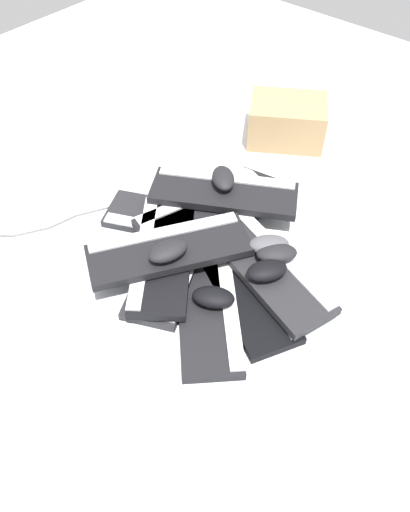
# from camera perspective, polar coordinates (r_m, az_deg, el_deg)

# --- Properties ---
(ground_plane) EXTENTS (3.20, 3.20, 0.00)m
(ground_plane) POSITION_cam_1_polar(r_m,az_deg,el_deg) (1.47, -0.78, 1.64)
(ground_plane) COLOR silver
(keyboard_0) EXTENTS (0.46, 0.23, 0.03)m
(keyboard_0) POSITION_cam_1_polar(r_m,az_deg,el_deg) (1.53, 2.93, 4.67)
(keyboard_0) COLOR black
(keyboard_0) RESTS_ON ground
(keyboard_1) EXTENTS (0.33, 0.46, 0.03)m
(keyboard_1) POSITION_cam_1_polar(r_m,az_deg,el_deg) (1.51, -3.14, 4.02)
(keyboard_1) COLOR #232326
(keyboard_1) RESTS_ON ground
(keyboard_2) EXTENTS (0.46, 0.32, 0.03)m
(keyboard_2) POSITION_cam_1_polar(r_m,az_deg,el_deg) (1.41, -3.72, -0.49)
(keyboard_2) COLOR #232326
(keyboard_2) RESTS_ON ground
(keyboard_3) EXTENTS (0.42, 0.42, 0.03)m
(keyboard_3) POSITION_cam_1_polar(r_m,az_deg,el_deg) (1.31, 0.39, -5.43)
(keyboard_3) COLOR black
(keyboard_3) RESTS_ON ground
(keyboard_4) EXTENTS (0.34, 0.46, 0.03)m
(keyboard_4) POSITION_cam_1_polar(r_m,az_deg,el_deg) (1.35, 4.27, -3.33)
(keyboard_4) COLOR black
(keyboard_4) RESTS_ON ground
(keyboard_5) EXTENTS (0.46, 0.28, 0.03)m
(keyboard_5) POSITION_cam_1_polar(r_m,az_deg,el_deg) (1.50, 0.36, 5.24)
(keyboard_5) COLOR black
(keyboard_5) RESTS_ON keyboard_0
(keyboard_6) EXTENTS (0.44, 0.39, 0.03)m
(keyboard_6) POSITION_cam_1_polar(r_m,az_deg,el_deg) (1.39, -4.82, 0.41)
(keyboard_6) COLOR black
(keyboard_6) RESTS_ON keyboard_2
(keyboard_7) EXTENTS (0.45, 0.36, 0.03)m
(keyboard_7) POSITION_cam_1_polar(r_m,az_deg,el_deg) (1.35, -4.13, 0.78)
(keyboard_7) COLOR black
(keyboard_7) RESTS_ON keyboard_6
(keyboard_8) EXTENTS (0.28, 0.46, 0.03)m
(keyboard_8) POSITION_cam_1_polar(r_m,az_deg,el_deg) (1.36, 7.01, -1.19)
(keyboard_8) COLOR #232326
(keyboard_8) RESTS_ON keyboard_4
(keyboard_9) EXTENTS (0.35, 0.46, 0.03)m
(keyboard_9) POSITION_cam_1_polar(r_m,az_deg,el_deg) (1.52, 2.18, 7.30)
(keyboard_9) COLOR black
(keyboard_9) RESTS_ON keyboard_5
(mouse_0) EXTENTS (0.11, 0.13, 0.04)m
(mouse_0) POSITION_cam_1_polar(r_m,az_deg,el_deg) (1.28, 0.97, -4.72)
(mouse_0) COLOR black
(mouse_0) RESTS_ON keyboard_3
(mouse_1) EXTENTS (0.13, 0.10, 0.04)m
(mouse_1) POSITION_cam_1_polar(r_m,az_deg,el_deg) (1.30, -4.25, 0.61)
(mouse_1) COLOR black
(mouse_1) RESTS_ON keyboard_7
(mouse_2) EXTENTS (0.12, 0.12, 0.04)m
(mouse_2) POSITION_cam_1_polar(r_m,az_deg,el_deg) (1.37, 7.32, 1.32)
(mouse_2) COLOR #4C4C51
(mouse_2) RESTS_ON keyboard_8
(mouse_3) EXTENTS (0.12, 0.13, 0.04)m
(mouse_3) POSITION_cam_1_polar(r_m,az_deg,el_deg) (1.51, 2.09, 8.89)
(mouse_3) COLOR black
(mouse_3) RESTS_ON keyboard_9
(mouse_4) EXTENTS (0.12, 0.12, 0.04)m
(mouse_4) POSITION_cam_1_polar(r_m,az_deg,el_deg) (1.35, 8.21, 0.32)
(mouse_4) COLOR black
(mouse_4) RESTS_ON keyboard_8
(mouse_5) EXTENTS (0.13, 0.12, 0.04)m
(mouse_5) POSITION_cam_1_polar(r_m,az_deg,el_deg) (1.30, 7.09, -1.66)
(mouse_5) COLOR black
(mouse_5) RESTS_ON keyboard_8
(cable_0) EXTENTS (0.58, 0.43, 0.01)m
(cable_0) POSITION_cam_1_polar(r_m,az_deg,el_deg) (1.58, -13.81, 4.23)
(cable_0) COLOR #59595B
(cable_0) RESTS_ON ground
(cardboard_box) EXTENTS (0.30, 0.32, 0.15)m
(cardboard_box) POSITION_cam_1_polar(r_m,az_deg,el_deg) (1.84, 9.32, 14.98)
(cardboard_box) COLOR tan
(cardboard_box) RESTS_ON ground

